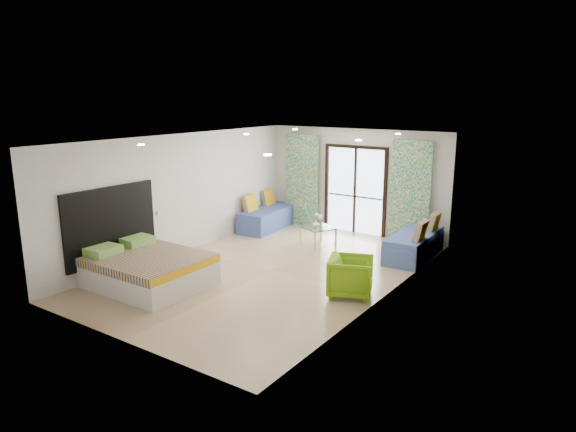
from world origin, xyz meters
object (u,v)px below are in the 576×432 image
Objects in this scene: daybed_right at (415,244)px; armchair at (351,275)px; coffee_table at (318,229)px; bed at (147,269)px; daybed_left at (267,217)px.

daybed_right is 2.80m from armchair.
coffee_table is at bearing 19.79° from armchair.
armchair is at bearing 26.26° from bed.
coffee_table is (1.98, -0.64, 0.11)m from daybed_left.
bed is 2.32× the size of coffee_table.
armchair is (2.10, -2.38, -0.02)m from coffee_table.
armchair is (4.08, -3.02, 0.09)m from daybed_left.
daybed_right is (3.60, 4.50, -0.00)m from bed.
daybed_right is 2.29m from coffee_table.
armchair is (-0.15, -2.80, 0.09)m from daybed_right.
daybed_right reaches higher than bed.
bed is 1.06× the size of daybed_right.
armchair reaches higher than bed.
daybed_left is (-0.64, 4.72, -0.00)m from bed.
bed is 4.76m from daybed_left.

